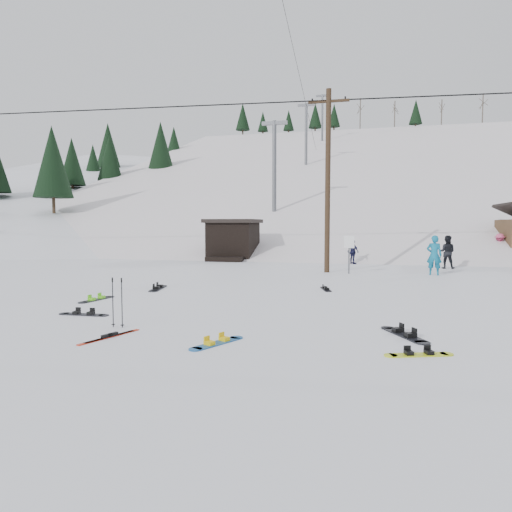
# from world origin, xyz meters

# --- Properties ---
(ground) EXTENTS (200.00, 200.00, 0.00)m
(ground) POSITION_xyz_m (0.00, 0.00, 0.00)
(ground) COLOR white
(ground) RESTS_ON ground
(ski_slope) EXTENTS (60.00, 85.24, 65.97)m
(ski_slope) POSITION_xyz_m (0.00, 55.00, -12.00)
(ski_slope) COLOR white
(ski_slope) RESTS_ON ground
(ridge_left) EXTENTS (47.54, 95.03, 58.38)m
(ridge_left) POSITION_xyz_m (-36.00, 48.00, -11.00)
(ridge_left) COLOR white
(ridge_left) RESTS_ON ground
(treeline_left) EXTENTS (20.00, 64.00, 10.00)m
(treeline_left) POSITION_xyz_m (-34.00, 40.00, 0.00)
(treeline_left) COLOR black
(treeline_left) RESTS_ON ground
(treeline_crest) EXTENTS (50.00, 6.00, 10.00)m
(treeline_crest) POSITION_xyz_m (0.00, 86.00, 0.00)
(treeline_crest) COLOR black
(treeline_crest) RESTS_ON ski_slope
(utility_pole) EXTENTS (2.00, 0.26, 9.00)m
(utility_pole) POSITION_xyz_m (2.00, 14.00, 4.68)
(utility_pole) COLOR #3A2819
(utility_pole) RESTS_ON ground
(trail_sign) EXTENTS (0.50, 0.09, 1.85)m
(trail_sign) POSITION_xyz_m (3.10, 13.58, 1.27)
(trail_sign) COLOR #595B60
(trail_sign) RESTS_ON ground
(lift_hut) EXTENTS (3.40, 4.10, 2.75)m
(lift_hut) POSITION_xyz_m (-5.00, 20.94, 1.36)
(lift_hut) COLOR black
(lift_hut) RESTS_ON ground
(lift_tower_near) EXTENTS (2.20, 0.36, 8.00)m
(lift_tower_near) POSITION_xyz_m (-4.00, 30.00, 7.86)
(lift_tower_near) COLOR #595B60
(lift_tower_near) RESTS_ON ski_slope
(lift_tower_mid) EXTENTS (2.20, 0.36, 8.00)m
(lift_tower_mid) POSITION_xyz_m (-4.00, 50.00, 14.36)
(lift_tower_mid) COLOR #595B60
(lift_tower_mid) RESTS_ON ski_slope
(lift_tower_far) EXTENTS (2.20, 0.36, 8.00)m
(lift_tower_far) POSITION_xyz_m (-4.00, 70.00, 20.86)
(lift_tower_far) COLOR #595B60
(lift_tower_far) RESTS_ON ski_slope
(hero_snowboard) EXTENTS (0.78, 1.31, 0.10)m
(hero_snowboard) POSITION_xyz_m (1.10, -0.34, 0.03)
(hero_snowboard) COLOR #18589C
(hero_snowboard) RESTS_ON ground
(hero_skis) EXTENTS (0.58, 1.55, 0.08)m
(hero_skis) POSITION_xyz_m (-1.29, -0.40, 0.02)
(hero_skis) COLOR #AC2611
(hero_skis) RESTS_ON ground
(ski_poles) EXTENTS (0.32, 0.08, 1.17)m
(ski_poles) POSITION_xyz_m (-1.64, 0.51, 0.60)
(ski_poles) COLOR black
(ski_poles) RESTS_ON ground
(board_scatter_a) EXTENTS (1.43, 0.31, 0.10)m
(board_scatter_a) POSITION_xyz_m (-3.28, 1.58, 0.03)
(board_scatter_a) COLOR black
(board_scatter_a) RESTS_ON ground
(board_scatter_b) EXTENTS (0.59, 1.70, 0.12)m
(board_scatter_b) POSITION_xyz_m (-3.57, 6.55, 0.03)
(board_scatter_b) COLOR black
(board_scatter_b) RESTS_ON ground
(board_scatter_c) EXTENTS (0.47, 1.48, 0.10)m
(board_scatter_c) POSITION_xyz_m (-4.34, 3.79, 0.03)
(board_scatter_c) COLOR black
(board_scatter_c) RESTS_ON ground
(board_scatter_d) EXTENTS (0.94, 1.51, 0.12)m
(board_scatter_d) POSITION_xyz_m (4.81, 1.28, 0.03)
(board_scatter_d) COLOR black
(board_scatter_d) RESTS_ON ground
(board_scatter_e) EXTENTS (1.25, 0.59, 0.09)m
(board_scatter_e) POSITION_xyz_m (4.96, -0.22, 0.02)
(board_scatter_e) COLOR #D8EE1A
(board_scatter_e) RESTS_ON ground
(board_scatter_f) EXTENTS (0.53, 1.25, 0.09)m
(board_scatter_f) POSITION_xyz_m (2.51, 7.88, 0.02)
(board_scatter_f) COLOR black
(board_scatter_f) RESTS_ON ground
(skier_teal) EXTENTS (0.75, 0.56, 1.89)m
(skier_teal) POSITION_xyz_m (7.03, 13.95, 0.94)
(skier_teal) COLOR #0E688C
(skier_teal) RESTS_ON ground
(skier_dark) EXTENTS (1.01, 0.87, 1.80)m
(skier_dark) POSITION_xyz_m (8.14, 17.50, 0.90)
(skier_dark) COLOR black
(skier_dark) RESTS_ON ground
(skier_pink) EXTENTS (1.22, 0.77, 1.80)m
(skier_pink) POSITION_xyz_m (12.18, 23.23, 0.90)
(skier_pink) COLOR #D24A78
(skier_pink) RESTS_ON ground
(skier_navy) EXTENTS (0.88, 0.85, 1.47)m
(skier_navy) POSITION_xyz_m (3.11, 19.14, 0.74)
(skier_navy) COLOR #151636
(skier_navy) RESTS_ON ground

